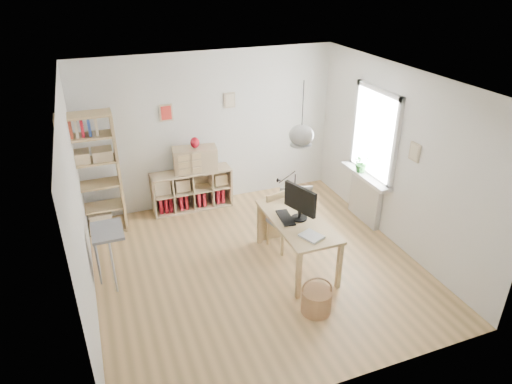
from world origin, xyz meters
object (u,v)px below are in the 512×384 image
object	(u,v)px
monitor	(300,201)
drawer_chest	(195,159)
chair	(283,217)
tall_bookshelf	(92,171)
storage_chest	(298,213)
cube_shelf	(190,192)
desk	(297,225)

from	to	relation	value
monitor	drawer_chest	distance (m)	2.37
chair	monitor	xyz separation A→B (m)	(0.02, -0.52, 0.54)
monitor	drawer_chest	world-z (taller)	monitor
monitor	tall_bookshelf	bearing A→B (deg)	124.08
chair	storage_chest	size ratio (longest dim) A/B	1.14
cube_shelf	chair	distance (m)	2.00
desk	monitor	bearing A→B (deg)	22.60
desk	drawer_chest	bearing A→B (deg)	112.52
chair	monitor	size ratio (longest dim) A/B	1.56
chair	drawer_chest	distance (m)	1.95
cube_shelf	drawer_chest	bearing A→B (deg)	-19.80
storage_chest	chair	bearing A→B (deg)	-121.11
desk	storage_chest	distance (m)	1.25
tall_bookshelf	storage_chest	size ratio (longest dim) A/B	2.64
desk	drawer_chest	size ratio (longest dim) A/B	2.01
chair	drawer_chest	xyz separation A→B (m)	(-0.93, 1.66, 0.44)
tall_bookshelf	monitor	xyz separation A→B (m)	(2.62, -1.94, -0.06)
cube_shelf	drawer_chest	size ratio (longest dim) A/B	1.88
drawer_chest	storage_chest	bearing A→B (deg)	-31.28
chair	storage_chest	xyz separation A→B (m)	(0.52, 0.49, -0.30)
cube_shelf	monitor	bearing A→B (deg)	-64.55
tall_bookshelf	monitor	size ratio (longest dim) A/B	3.63
cube_shelf	chair	world-z (taller)	chair
desk	cube_shelf	size ratio (longest dim) A/B	1.07
desk	chair	size ratio (longest dim) A/B	1.74
tall_bookshelf	chair	distance (m)	3.02
tall_bookshelf	monitor	bearing A→B (deg)	-36.47
desk	monitor	xyz separation A→B (m)	(0.03, 0.01, 0.37)
storage_chest	drawer_chest	world-z (taller)	drawer_chest
monitor	chair	bearing A→B (deg)	72.31
cube_shelf	drawer_chest	xyz separation A→B (m)	(0.11, -0.04, 0.63)
chair	monitor	distance (m)	0.75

